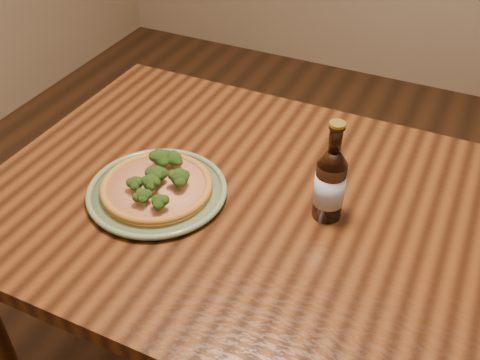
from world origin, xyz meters
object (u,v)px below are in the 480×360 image
at_px(pizza, 157,185).
at_px(beer_bottle, 330,183).
at_px(table, 329,253).
at_px(plate, 157,191).

height_order(pizza, beer_bottle, beer_bottle).
bearing_deg(table, pizza, -168.46).
distance_m(table, plate, 0.41).
bearing_deg(pizza, beer_bottle, 15.10).
xyz_separation_m(table, pizza, (-0.39, -0.08, 0.12)).
distance_m(table, beer_bottle, 0.18).
distance_m(pizza, beer_bottle, 0.39).
bearing_deg(plate, pizza, 11.41).
bearing_deg(table, plate, -168.46).
bearing_deg(beer_bottle, plate, -165.34).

